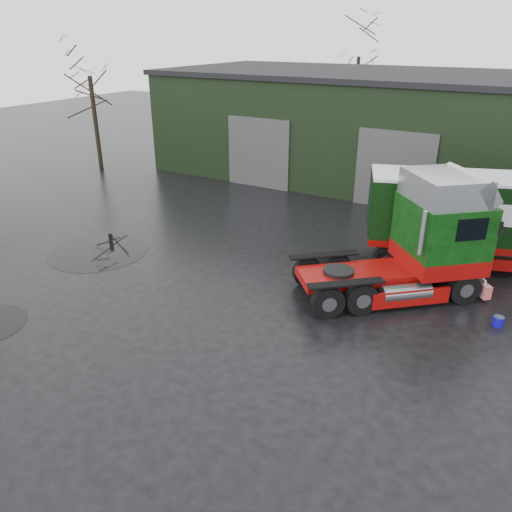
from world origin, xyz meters
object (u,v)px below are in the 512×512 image
at_px(hero_tractor, 388,238).
at_px(wash_bucket, 498,321).
at_px(tree_back_a, 357,81).
at_px(tree_left, 93,104).
at_px(warehouse, 425,129).

distance_m(hero_tractor, wash_bucket, 4.29).
height_order(wash_bucket, tree_back_a, tree_back_a).
xyz_separation_m(wash_bucket, tree_left, (-25.29, 7.70, 4.09)).
height_order(tree_left, tree_back_a, tree_back_a).
height_order(warehouse, wash_bucket, warehouse).
bearing_deg(tree_back_a, wash_bucket, -60.92).
xyz_separation_m(warehouse, tree_left, (-19.00, -8.00, 1.09)).
xyz_separation_m(hero_tractor, tree_left, (-21.50, 7.50, 2.10)).
relative_size(warehouse, tree_back_a, 3.41).
bearing_deg(warehouse, tree_left, -157.17).
relative_size(wash_bucket, tree_back_a, 0.04).
bearing_deg(tree_left, tree_back_a, 58.57).
height_order(hero_tractor, tree_left, tree_left).
bearing_deg(tree_left, warehouse, 22.83).
height_order(hero_tractor, tree_back_a, tree_back_a).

